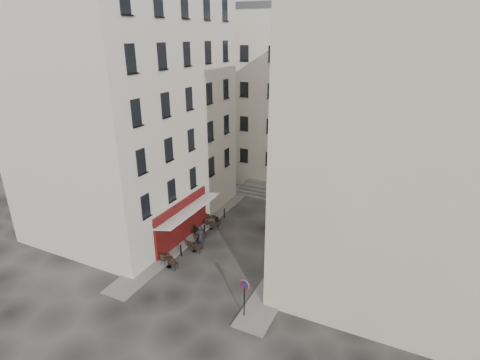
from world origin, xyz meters
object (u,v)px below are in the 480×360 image
Objects in this scene: bistro_table_b at (195,247)px; bistro_table_a at (169,261)px; no_parking_sign at (244,291)px; pedestrian at (200,237)px.

bistro_table_a is at bearing -101.62° from bistro_table_b.
no_parking_sign reaches higher than bistro_table_a.
no_parking_sign is at bearing -18.11° from bistro_table_a.
pedestrian is at bearing 144.43° from no_parking_sign.
pedestrian is at bearing 78.70° from bistro_table_a.
no_parking_sign is 7.52m from bistro_table_a.
bistro_table_a is at bearing 72.96° from pedestrian.
bistro_table_b is (-6.50, 4.86, -1.42)m from no_parking_sign.
bistro_table_a is 1.16× the size of bistro_table_b.
no_parking_sign is 8.50m from pedestrian.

